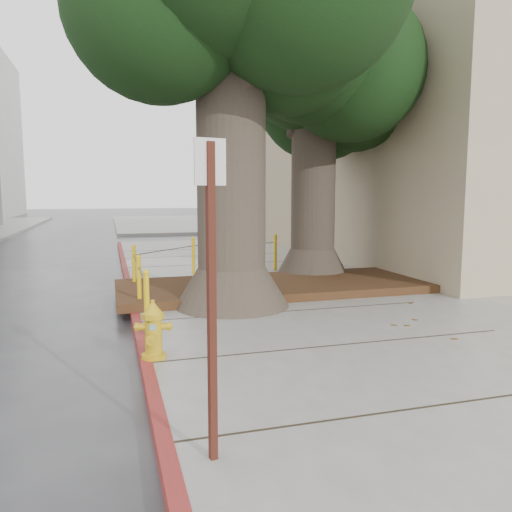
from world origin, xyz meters
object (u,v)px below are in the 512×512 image
at_px(fire_hydrant, 153,330).
at_px(car_red, 393,220).
at_px(car_silver, 245,224).
at_px(signpost, 211,283).

distance_m(fire_hydrant, car_red, 23.65).
bearing_deg(car_silver, signpost, 171.78).
xyz_separation_m(fire_hydrant, car_silver, (6.27, 18.81, 0.10)).
height_order(car_silver, car_red, car_red).
bearing_deg(car_red, fire_hydrant, 142.23).
bearing_deg(fire_hydrant, car_silver, 81.96).
height_order(fire_hydrant, car_silver, car_silver).
relative_size(car_silver, car_red, 0.84).
height_order(fire_hydrant, signpost, signpost).
distance_m(signpost, car_silver, 22.15).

